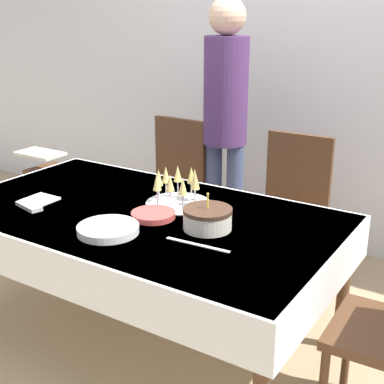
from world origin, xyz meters
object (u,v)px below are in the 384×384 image
Objects in this scene: plate_stack_dessert at (153,215)px; person_standing at (225,110)px; champagne_tray at (177,187)px; high_chair at (51,180)px; dining_chair_far_right at (289,209)px; gift_bag at (4,238)px; dining_chair_far_left at (171,185)px; birthday_cake at (208,219)px; plate_stack_main at (108,229)px.

person_standing is at bearing 100.72° from plate_stack_dessert.
champagne_tray is at bearing 91.38° from plate_stack_dessert.
high_chair is at bearing 162.09° from champagne_tray.
gift_bag is at bearing -162.65° from dining_chair_far_right.
person_standing is (0.33, 0.15, 0.52)m from dining_chair_far_left.
gift_bag is (-1.89, -0.59, -0.41)m from dining_chair_far_right.
birthday_cake is 0.35m from champagne_tray.
person_standing is (-0.19, 0.84, 0.24)m from champagne_tray.
plate_stack_dessert is (-0.29, -0.02, -0.04)m from birthday_cake.
dining_chair_far_left reaches higher than high_chair.
champagne_tray is 0.89m from person_standing.
person_standing is 2.45× the size of high_chair.
high_chair reaches higher than gift_bag.
high_chair is (-0.90, -0.23, -0.06)m from dining_chair_far_left.
plate_stack_dessert is 1.71m from gift_bag.
champagne_tray reaches higher than birthday_cake.
person_standing reaches higher than gift_bag.
birthday_cake is at bearing -33.39° from champagne_tray.
dining_chair_far_left reaches higher than gift_bag.
dining_chair_far_left is 0.63m from person_standing.
birthday_cake is at bearing -20.83° from high_chair.
birthday_cake is 0.67× the size of champagne_tray.
dining_chair_far_right is at bearing 0.01° from dining_chair_far_left.
dining_chair_far_left is at bearing -179.99° from dining_chair_far_right.
dining_chair_far_right is 0.75m from person_standing.
champagne_tray is 0.23m from plate_stack_dessert.
high_chair is at bearing -172.62° from dining_chair_far_right.
plate_stack_dessert is at bearing -25.33° from high_chair.
dining_chair_far_right is 2.02m from gift_bag.
dining_chair_far_left is 0.86m from dining_chair_far_right.
gift_bag is (-0.13, -0.36, -0.35)m from high_chair.
plate_stack_main reaches higher than high_chair.
plate_stack_dessert is (-0.33, -0.90, 0.20)m from dining_chair_far_right.
dining_chair_far_left reaches higher than plate_stack_dessert.
birthday_cake is (0.81, -0.88, 0.23)m from dining_chair_far_left.
dining_chair_far_left reaches higher than champagne_tray.
gift_bag is at bearing 168.66° from plate_stack_dessert.
champagne_tray is 1.21× the size of plate_stack_main.
champagne_tray reaches higher than gift_bag.
plate_stack_dessert is 0.82× the size of gift_bag.
plate_stack_main is at bearing -103.53° from plate_stack_dessert.
plate_stack_dessert is at bearing -59.75° from dining_chair_far_left.
dining_chair_far_left is 1.22m from birthday_cake.
dining_chair_far_right is 3.54× the size of plate_stack_main.
gift_bag is (-1.56, 0.31, -0.61)m from plate_stack_dessert.
dining_chair_far_right is at bearing 64.10° from champagne_tray.
gift_bag is at bearing 171.09° from birthday_cake.
person_standing reaches higher than plate_stack_main.
champagne_tray reaches higher than high_chair.
plate_stack_main is 0.39× the size of high_chair.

